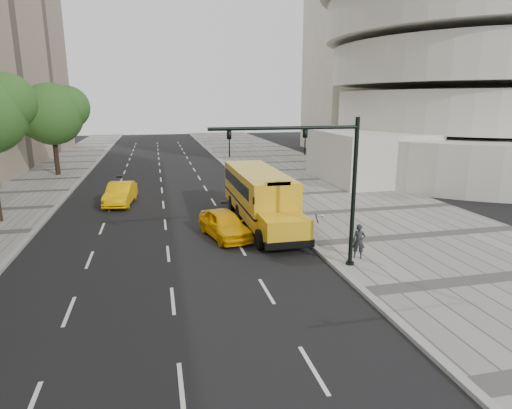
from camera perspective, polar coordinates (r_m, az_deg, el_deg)
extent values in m
plane|color=black|center=(25.51, -9.76, -2.50)|extent=(140.00, 140.00, 0.00)
cube|color=gray|center=(28.72, 14.86, -0.78)|extent=(12.00, 140.00, 0.15)
cube|color=gray|center=(26.48, 3.29, -1.55)|extent=(0.30, 140.00, 0.15)
cube|color=gray|center=(26.32, -27.44, -3.21)|extent=(0.30, 140.00, 0.15)
cylinder|color=silver|center=(49.86, 25.97, 6.54)|extent=(32.00, 32.00, 4.00)
cylinder|color=silver|center=(49.61, 26.47, 11.23)|extent=(26.00, 26.00, 3.60)
cylinder|color=silver|center=(49.71, 27.00, 16.05)|extent=(27.60, 27.60, 3.60)
cylinder|color=silver|center=(50.17, 27.55, 20.81)|extent=(29.20, 29.20, 3.60)
cube|color=beige|center=(66.25, 14.35, 22.40)|extent=(14.00, 12.00, 35.00)
cube|color=silver|center=(39.34, 14.74, 6.20)|extent=(8.00, 10.00, 4.40)
sphere|color=#26511B|center=(28.41, -30.34, 11.74)|extent=(3.24, 3.24, 3.24)
cylinder|color=black|center=(44.76, -25.17, 6.71)|extent=(0.44, 0.44, 5.16)
sphere|color=#26511B|center=(44.55, -25.59, 10.82)|extent=(5.67, 5.67, 5.67)
sphere|color=#26511B|center=(44.56, -23.78, 11.78)|extent=(3.97, 3.97, 3.97)
sphere|color=#26511B|center=(44.42, -27.09, 10.14)|extent=(3.68, 3.68, 3.68)
cube|color=gold|center=(25.53, 0.23, 1.82)|extent=(2.50, 9.00, 2.45)
cube|color=gold|center=(20.54, 3.80, -3.10)|extent=(2.20, 2.00, 1.10)
cube|color=black|center=(19.92, 4.51, -5.33)|extent=(2.38, 0.25, 0.35)
cube|color=black|center=(25.64, 0.23, 0.67)|extent=(2.52, 9.00, 0.12)
cube|color=black|center=(21.23, 3.02, 0.67)|extent=(2.05, 0.10, 0.90)
cube|color=black|center=(25.91, -0.02, 3.07)|extent=(2.52, 7.50, 0.70)
cube|color=gold|center=(21.06, 3.05, 2.79)|extent=(1.40, 0.12, 0.28)
ellipsoid|color=silver|center=(19.56, 9.30, -1.69)|extent=(0.32, 0.32, 0.14)
cylinder|color=black|center=(19.72, 8.39, -2.13)|extent=(0.36, 0.47, 0.58)
cylinder|color=black|center=(20.71, 0.53, -4.67)|extent=(0.30, 1.00, 1.00)
cylinder|color=black|center=(21.34, 6.45, -4.21)|extent=(0.30, 1.00, 1.00)
cylinder|color=black|center=(25.59, -2.23, -1.09)|extent=(0.30, 1.00, 1.00)
cylinder|color=black|center=(26.10, 2.64, -0.80)|extent=(0.30, 1.00, 1.00)
cylinder|color=black|center=(27.97, -3.21, 0.18)|extent=(0.30, 1.00, 1.00)
cylinder|color=black|center=(28.44, 1.28, 0.43)|extent=(0.30, 1.00, 1.00)
imported|color=#FFB402|center=(22.49, -4.23, -2.59)|extent=(2.62, 4.57, 1.46)
imported|color=#FFB402|center=(31.08, -17.62, 1.39)|extent=(2.14, 4.71, 1.50)
imported|color=#232628|center=(19.66, 13.55, -4.79)|extent=(0.67, 0.57, 1.55)
cylinder|color=black|center=(18.20, 12.88, 1.21)|extent=(0.18, 0.18, 6.40)
cylinder|color=black|center=(19.08, 12.39, -7.84)|extent=(0.36, 0.36, 0.25)
cylinder|color=black|center=(16.71, 3.96, 10.14)|extent=(6.00, 0.14, 0.14)
imported|color=black|center=(17.00, 6.53, 8.28)|extent=(0.16, 0.20, 1.00)
imported|color=black|center=(16.24, -3.59, 8.10)|extent=(0.16, 0.20, 1.00)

